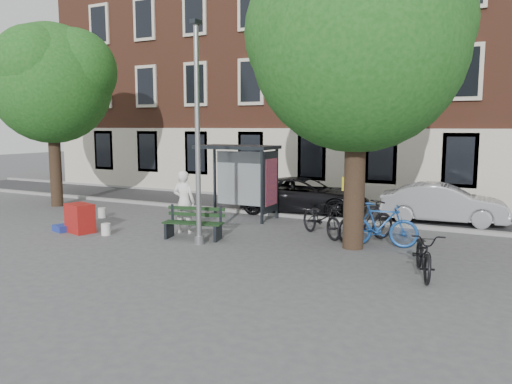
{
  "coord_description": "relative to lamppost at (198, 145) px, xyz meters",
  "views": [
    {
      "loc": [
        7.65,
        -11.54,
        3.3
      ],
      "look_at": [
        1.16,
        1.25,
        1.4
      ],
      "focal_mm": 35.0,
      "sensor_mm": 36.0,
      "label": 1
    }
  ],
  "objects": [
    {
      "name": "ground",
      "position": [
        0.0,
        0.0,
        -2.78
      ],
      "size": [
        90.0,
        90.0,
        0.0
      ],
      "primitive_type": "plane",
      "color": "#4C4C4F",
      "rests_on": "ground"
    },
    {
      "name": "road",
      "position": [
        0.0,
        7.0,
        -2.78
      ],
      "size": [
        40.0,
        4.0,
        0.01
      ],
      "primitive_type": "cube",
      "color": "#28282B",
      "rests_on": "ground"
    },
    {
      "name": "curb_near",
      "position": [
        0.0,
        5.0,
        -2.72
      ],
      "size": [
        40.0,
        0.25,
        0.12
      ],
      "primitive_type": "cube",
      "color": "gray",
      "rests_on": "ground"
    },
    {
      "name": "curb_far",
      "position": [
        0.0,
        9.0,
        -2.72
      ],
      "size": [
        40.0,
        0.25,
        0.12
      ],
      "primitive_type": "cube",
      "color": "gray",
      "rests_on": "ground"
    },
    {
      "name": "building_row",
      "position": [
        0.0,
        13.0,
        4.22
      ],
      "size": [
        30.0,
        8.0,
        14.0
      ],
      "primitive_type": "cube",
      "color": "brown",
      "rests_on": "ground"
    },
    {
      "name": "lamppost",
      "position": [
        0.0,
        0.0,
        0.0
      ],
      "size": [
        0.28,
        0.35,
        6.11
      ],
      "color": "#9EA0A3",
      "rests_on": "ground"
    },
    {
      "name": "tree_right",
      "position": [
        4.01,
        1.38,
        2.83
      ],
      "size": [
        5.76,
        5.6,
        8.2
      ],
      "color": "black",
      "rests_on": "ground"
    },
    {
      "name": "tree_left",
      "position": [
        -8.99,
        2.88,
        2.43
      ],
      "size": [
        5.18,
        4.86,
        7.4
      ],
      "color": "black",
      "rests_on": "ground"
    },
    {
      "name": "bus_shelter",
      "position": [
        -0.61,
        4.11,
        -0.87
      ],
      "size": [
        2.85,
        1.45,
        2.62
      ],
      "color": "#1E2328",
      "rests_on": "ground"
    },
    {
      "name": "painter",
      "position": [
        -1.2,
        1.0,
        -1.81
      ],
      "size": [
        0.77,
        0.56,
        1.95
      ],
      "primitive_type": "imported",
      "rotation": [
        0.0,
        0.0,
        3.28
      ],
      "color": "white",
      "rests_on": "ground"
    },
    {
      "name": "bench",
      "position": [
        -0.51,
        0.5,
        -2.36
      ],
      "size": [
        1.86,
        0.94,
        0.92
      ],
      "rotation": [
        0.0,
        0.0,
        0.22
      ],
      "color": "#1E2328",
      "rests_on": "ground"
    },
    {
      "name": "bike_a",
      "position": [
        2.74,
        2.52,
        -2.24
      ],
      "size": [
        2.08,
        1.87,
        1.09
      ],
      "primitive_type": "imported",
      "rotation": [
        0.0,
        0.0,
        0.89
      ],
      "color": "black",
      "rests_on": "ground"
    },
    {
      "name": "bike_b",
      "position": [
        4.62,
        1.99,
        -2.17
      ],
      "size": [
        2.1,
        0.9,
        1.22
      ],
      "primitive_type": "imported",
      "rotation": [
        0.0,
        0.0,
        1.73
      ],
      "color": "navy",
      "rests_on": "ground"
    },
    {
      "name": "bike_c",
      "position": [
        6.11,
        -0.29,
        -2.27
      ],
      "size": [
        1.2,
        2.07,
        1.03
      ],
      "primitive_type": "imported",
      "rotation": [
        0.0,
        0.0,
        0.28
      ],
      "color": "black",
      "rests_on": "ground"
    },
    {
      "name": "bike_d",
      "position": [
        4.1,
        2.44,
        -2.17
      ],
      "size": [
        1.64,
        2.0,
        1.22
      ],
      "primitive_type": "imported",
      "rotation": [
        0.0,
        0.0,
        2.53
      ],
      "color": "black",
      "rests_on": "ground"
    },
    {
      "name": "car_dark",
      "position": [
        0.78,
        6.05,
        -2.1
      ],
      "size": [
        5.15,
        2.91,
        1.36
      ],
      "primitive_type": "imported",
      "rotation": [
        0.0,
        0.0,
        1.71
      ],
      "color": "black",
      "rests_on": "ground"
    },
    {
      "name": "car_silver",
      "position": [
        5.75,
        6.31,
        -2.11
      ],
      "size": [
        4.25,
        1.88,
        1.36
      ],
      "primitive_type": "imported",
      "rotation": [
        0.0,
        0.0,
        1.68
      ],
      "color": "#93959A",
      "rests_on": "ground"
    },
    {
      "name": "red_stand",
      "position": [
        -4.17,
        -0.38,
        -2.33
      ],
      "size": [
        1.03,
        0.83,
        0.9
      ],
      "primitive_type": "cube",
      "rotation": [
        0.0,
        0.0,
        -0.29
      ],
      "color": "maroon",
      "rests_on": "ground"
    },
    {
      "name": "blue_crate",
      "position": [
        -4.81,
        -0.54,
        -2.68
      ],
      "size": [
        0.64,
        0.54,
        0.2
      ],
      "primitive_type": "cube",
      "rotation": [
        0.0,
        0.0,
        -0.29
      ],
      "color": "navy",
      "rests_on": "ground"
    },
    {
      "name": "bucket_a",
      "position": [
        -3.17,
        -0.32,
        -2.6
      ],
      "size": [
        0.29,
        0.29,
        0.36
      ],
      "primitive_type": "cylinder",
      "rotation": [
        0.0,
        0.0,
        0.02
      ],
      "color": "silver",
      "rests_on": "ground"
    },
    {
      "name": "bucket_b",
      "position": [
        -5.86,
        0.8,
        -2.6
      ],
      "size": [
        0.3,
        0.3,
        0.36
      ],
      "primitive_type": "cylinder",
      "rotation": [
        0.0,
        0.0,
        -0.08
      ],
      "color": "white",
      "rests_on": "ground"
    },
    {
      "name": "bucket_c",
      "position": [
        -5.4,
        1.83,
        -2.6
      ],
      "size": [
        0.33,
        0.33,
        0.36
      ],
      "primitive_type": "cylinder",
      "rotation": [
        0.0,
        0.0,
        0.21
      ],
      "color": "silver",
      "rests_on": "ground"
    },
    {
      "name": "notice_sign",
      "position": [
        3.51,
        2.5,
        -1.46
      ],
      "size": [
        0.32,
        0.1,
        1.84
      ],
      "rotation": [
        0.0,
        0.0,
        0.21
      ],
      "color": "#9EA0A3",
      "rests_on": "ground"
    }
  ]
}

